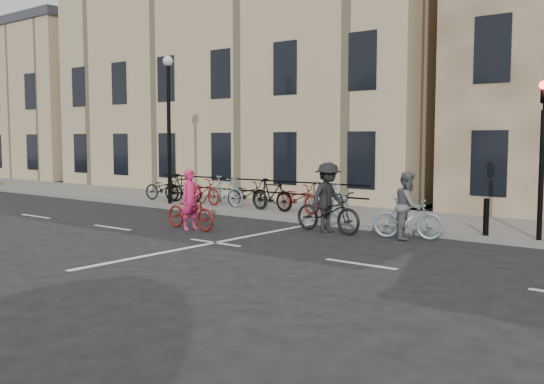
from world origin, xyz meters
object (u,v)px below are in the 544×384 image
Objects in this scene: lamp_post at (169,111)px; cyclist_grey at (408,212)px; traffic_light at (543,140)px; cyclist_pink at (191,209)px; cyclist_dark at (328,205)px.

lamp_post reaches higher than cyclist_grey.
lamp_post is at bearing 179.73° from traffic_light.
traffic_light reaches higher than cyclist_grey.
cyclist_dark is (3.27, 1.88, 0.16)m from cyclist_pink.
lamp_post is 10.30m from cyclist_grey.
traffic_light is at bearing -65.78° from cyclist_pink.
traffic_light is 5.43m from cyclist_dark.
cyclist_dark reaches higher than cyclist_pink.
traffic_light is 0.74× the size of lamp_post.
traffic_light is at bearing -88.53° from cyclist_grey.
lamp_post is 2.45× the size of cyclist_dark.
cyclist_dark is (-4.99, -1.28, -1.72)m from traffic_light.
cyclist_pink is 5.85m from cyclist_grey.
cyclist_grey is at bearing -5.84° from lamp_post.
traffic_light reaches higher than cyclist_pink.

